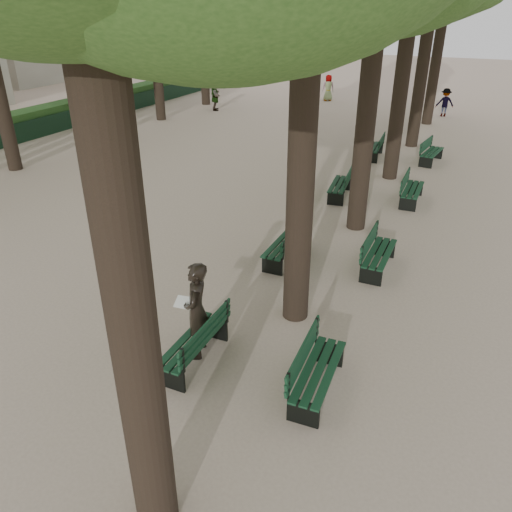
% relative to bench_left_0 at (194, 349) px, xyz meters
% --- Properties ---
extents(ground, '(120.00, 120.00, 0.00)m').
position_rel_bench_left_0_xyz_m(ground, '(-0.37, -0.83, -0.27)').
color(ground, '#BBA48D').
rests_on(ground, ground).
extents(bench_left_0, '(0.58, 1.80, 0.92)m').
position_rel_bench_left_0_xyz_m(bench_left_0, '(0.00, 0.00, 0.00)').
color(bench_left_0, black).
rests_on(bench_left_0, ground).
extents(bench_left_1, '(0.58, 1.80, 0.92)m').
position_rel_bench_left_0_xyz_m(bench_left_1, '(0.00, 4.38, 0.00)').
color(bench_left_1, black).
rests_on(bench_left_1, ground).
extents(bench_left_2, '(0.77, 1.85, 0.92)m').
position_rel_bench_left_0_xyz_m(bench_left_2, '(-0.00, 9.38, 0.00)').
color(bench_left_2, black).
rests_on(bench_left_2, ground).
extents(bench_left_3, '(0.70, 1.84, 0.92)m').
position_rel_bench_left_0_xyz_m(bench_left_3, '(-0.00, 14.54, 0.00)').
color(bench_left_3, black).
rests_on(bench_left_3, ground).
extents(bench_right_0, '(0.65, 1.82, 0.92)m').
position_rel_bench_left_0_xyz_m(bench_right_0, '(2.27, 0.17, 0.00)').
color(bench_right_0, black).
rests_on(bench_right_0, ground).
extents(bench_right_1, '(0.57, 1.80, 0.92)m').
position_rel_bench_left_0_xyz_m(bench_right_1, '(2.27, 4.87, 0.00)').
color(bench_right_1, black).
rests_on(bench_right_1, ground).
extents(bench_right_2, '(0.60, 1.81, 0.92)m').
position_rel_bench_left_0_xyz_m(bench_right_2, '(2.27, 9.87, 0.00)').
color(bench_right_2, black).
rests_on(bench_right_2, ground).
extents(bench_right_3, '(0.80, 1.86, 0.92)m').
position_rel_bench_left_0_xyz_m(bench_right_3, '(2.27, 14.77, 0.00)').
color(bench_right_3, black).
rests_on(bench_right_3, ground).
extents(man_with_map, '(0.74, 0.84, 1.88)m').
position_rel_bench_left_0_xyz_m(man_with_map, '(-0.05, 0.24, 0.67)').
color(man_with_map, black).
rests_on(man_with_map, ground).
extents(pedestrian_a, '(0.74, 0.83, 1.63)m').
position_rel_bench_left_0_xyz_m(pedestrian_a, '(-5.77, 22.30, 0.54)').
color(pedestrian_a, '#262628').
rests_on(pedestrian_a, ground).
extents(pedestrian_d, '(0.83, 0.73, 1.62)m').
position_rel_bench_left_0_xyz_m(pedestrian_d, '(-5.73, 26.57, 0.54)').
color(pedestrian_d, '#262628').
rests_on(pedestrian_d, ground).
extents(pedestrian_e, '(1.12, 1.59, 1.76)m').
position_rel_bench_left_0_xyz_m(pedestrian_e, '(-10.90, 20.75, 0.61)').
color(pedestrian_e, '#262628').
rests_on(pedestrian_e, ground).
extents(pedestrian_b, '(1.03, 0.59, 1.52)m').
position_rel_bench_left_0_xyz_m(pedestrian_b, '(1.72, 24.54, 0.49)').
color(pedestrian_b, '#262628').
rests_on(pedestrian_b, ground).
extents(fence, '(0.08, 42.00, 0.90)m').
position_rel_bench_left_0_xyz_m(fence, '(-15.37, 10.17, 0.18)').
color(fence, black).
rests_on(fence, ground).
extents(hedge, '(1.20, 42.00, 1.20)m').
position_rel_bench_left_0_xyz_m(hedge, '(-16.07, 10.17, 0.33)').
color(hedge, '#1F4718').
rests_on(hedge, ground).
extents(building_far, '(12.00, 16.00, 7.00)m').
position_rel_bench_left_0_xyz_m(building_far, '(-33.37, 29.17, 3.23)').
color(building_far, '#B7B2A3').
rests_on(building_far, ground).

